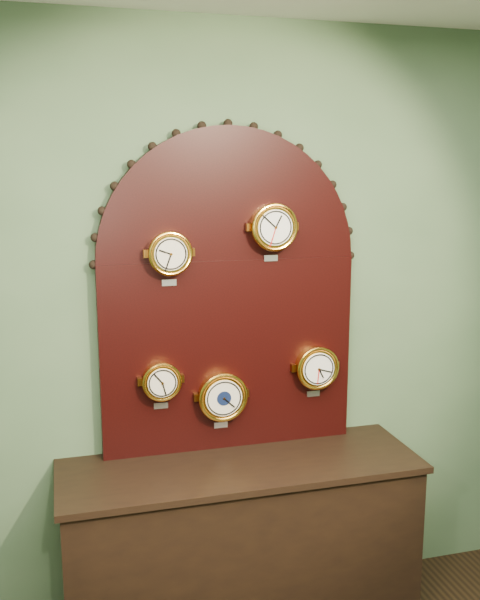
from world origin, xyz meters
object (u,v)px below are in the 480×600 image
object	(u,v)px
shop_counter	(241,549)
barometer	(222,396)
display_board	(229,282)
hygrometer	(161,381)
tide_clock	(316,367)
roman_clock	(170,253)
arabic_clock	(273,227)

from	to	relation	value
shop_counter	barometer	xyz separation A→B (m)	(-0.05, 0.15, 0.70)
barometer	shop_counter	bearing A→B (deg)	-72.39
shop_counter	display_board	world-z (taller)	display_board
shop_counter	hygrometer	xyz separation A→B (m)	(-0.33, 0.15, 0.80)
hygrometer	display_board	bearing A→B (deg)	11.15
shop_counter	display_board	size ratio (longest dim) A/B	1.05
hygrometer	tide_clock	xyz separation A→B (m)	(0.75, -0.00, 0.00)
hygrometer	barometer	size ratio (longest dim) A/B	0.82
hygrometer	tide_clock	distance (m)	0.75
roman_clock	tide_clock	xyz separation A→B (m)	(0.70, -0.00, -0.57)
hygrometer	barometer	world-z (taller)	hygrometer
display_board	hygrometer	world-z (taller)	display_board
arabic_clock	roman_clock	bearing A→B (deg)	179.93
arabic_clock	barometer	distance (m)	0.82
shop_counter	hygrometer	world-z (taller)	hygrometer
display_board	roman_clock	distance (m)	0.33
arabic_clock	hygrometer	world-z (taller)	arabic_clock
shop_counter	tide_clock	distance (m)	0.92
roman_clock	tide_clock	bearing A→B (deg)	-0.04
arabic_clock	hygrometer	distance (m)	0.86
arabic_clock	hygrometer	size ratio (longest dim) A/B	1.16
shop_counter	display_board	bearing A→B (deg)	90.00
display_board	tide_clock	xyz separation A→B (m)	(0.42, -0.07, -0.42)
roman_clock	barometer	distance (m)	0.72
arabic_clock	barometer	size ratio (longest dim) A/B	0.94
arabic_clock	display_board	bearing A→B (deg)	161.06
roman_clock	arabic_clock	xyz separation A→B (m)	(0.48, -0.00, 0.10)
roman_clock	shop_counter	bearing A→B (deg)	-28.70
display_board	arabic_clock	bearing A→B (deg)	-18.94
arabic_clock	barometer	bearing A→B (deg)	-179.87
display_board	arabic_clock	xyz separation A→B (m)	(0.19, -0.07, 0.26)
roman_clock	barometer	world-z (taller)	roman_clock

